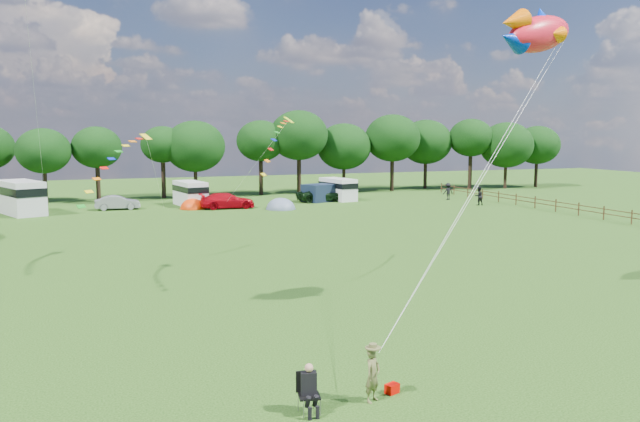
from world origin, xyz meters
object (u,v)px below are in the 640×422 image
object	(u,v)px
car_d	(321,195)
campervan_c	(190,193)
tent_orange	(193,209)
kite_flyer	(373,375)
camp_chair	(308,383)
walker_a	(479,196)
fish_kite	(534,33)
walker_b	(448,191)
car_b	(118,203)
tent_greyblue	(281,209)
campervan_d	(338,188)
car_c	(227,201)
campervan_b	(21,196)

from	to	relation	value
car_d	campervan_c	bearing A→B (deg)	82.78
tent_orange	kite_flyer	xyz separation A→B (m)	(-2.02, -47.05, 0.75)
camp_chair	walker_a	xyz separation A→B (m)	(32.49, 40.10, 0.13)
fish_kite	walker_b	world-z (taller)	fish_kite
car_b	tent_greyblue	xyz separation A→B (m)	(15.20, -5.08, -0.68)
kite_flyer	walker_a	bearing A→B (deg)	20.15
campervan_d	car_c	bearing A→B (deg)	94.34
car_b	campervan_c	bearing A→B (deg)	-79.84
car_c	kite_flyer	size ratio (longest dim) A/B	3.42
fish_kite	car_c	bearing A→B (deg)	83.59
campervan_d	walker_a	distance (m)	15.41
walker_b	camp_chair	bearing A→B (deg)	53.09
campervan_b	fish_kite	distance (m)	49.14
car_d	walker_b	size ratio (longest dim) A/B	2.81
campervan_c	campervan_d	bearing A→B (deg)	-101.08
car_b	car_d	size ratio (longest dim) A/B	0.74
car_b	walker_a	bearing A→B (deg)	-101.83
kite_flyer	camp_chair	bearing A→B (deg)	149.25
car_c	walker_b	world-z (taller)	walker_b
car_d	campervan_c	size ratio (longest dim) A/B	0.98
car_d	fish_kite	bearing A→B (deg)	167.95
kite_flyer	car_d	bearing A→B (deg)	39.14
camp_chair	campervan_b	bearing A→B (deg)	114.02
campervan_b	fish_kite	xyz separation A→B (m)	(23.42, -42.08, 9.79)
camp_chair	tent_orange	bearing A→B (deg)	95.70
campervan_c	tent_orange	distance (m)	3.11
camp_chair	tent_greyblue	bearing A→B (deg)	85.08
car_b	walker_b	distance (m)	35.53
campervan_c	campervan_b	bearing A→B (deg)	85.12
car_b	kite_flyer	world-z (taller)	kite_flyer
campervan_b	walker_a	distance (m)	44.90
campervan_d	kite_flyer	world-z (taller)	campervan_d
car_c	kite_flyer	world-z (taller)	car_c
car_c	walker_a	xyz separation A→B (m)	(25.30, -6.02, 0.17)
car_b	campervan_d	distance (m)	23.68
tent_greyblue	walker_a	size ratio (longest dim) A/B	1.69
camp_chair	walker_b	distance (m)	55.95
car_c	fish_kite	size ratio (longest dim) A/B	1.24
camp_chair	kite_flyer	bearing A→B (deg)	12.20
campervan_c	fish_kite	xyz separation A→B (m)	(7.67, -43.66, 10.10)
camp_chair	walker_b	xyz separation A→B (m)	(32.25, 45.73, 0.13)
tent_orange	fish_kite	bearing A→B (deg)	-79.13
tent_orange	fish_kite	world-z (taller)	fish_kite
campervan_b	campervan_c	distance (m)	15.83
fish_kite	campervan_d	bearing A→B (deg)	65.69
campervan_c	tent_greyblue	bearing A→B (deg)	-138.22
car_c	campervan_b	size ratio (longest dim) A/B	0.76
walker_b	tent_orange	bearing A→B (deg)	-4.50
car_b	car_d	distance (m)	21.32
kite_flyer	walker_b	size ratio (longest dim) A/B	0.80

